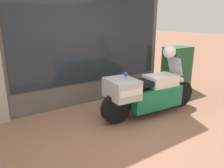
# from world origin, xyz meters

# --- Properties ---
(ground_plane) EXTENTS (60.00, 60.00, 0.00)m
(ground_plane) POSITION_xyz_m (0.00, 0.00, 0.00)
(ground_plane) COLOR #8E604C
(shop_building) EXTENTS (5.08, 0.55, 4.04)m
(shop_building) POSITION_xyz_m (-0.42, 2.00, 2.03)
(shop_building) COLOR #56514C
(shop_building) RESTS_ON ground
(window_display) EXTENTS (3.59, 0.30, 1.88)m
(window_display) POSITION_xyz_m (0.44, 2.03, 0.45)
(window_display) COLOR slate
(window_display) RESTS_ON ground
(paramedic_motorcycle) EXTENTS (2.41, 0.71, 1.20)m
(paramedic_motorcycle) POSITION_xyz_m (0.99, 0.45, 0.51)
(paramedic_motorcycle) COLOR black
(paramedic_motorcycle) RESTS_ON ground
(utility_cabinet) EXTENTS (0.77, 0.54, 1.23)m
(utility_cabinet) POSITION_xyz_m (3.13, 1.45, 0.62)
(utility_cabinet) COLOR #235633
(utility_cabinet) RESTS_ON ground
(white_helmet) EXTENTS (0.28, 0.28, 0.28)m
(white_helmet) POSITION_xyz_m (1.57, 0.41, 1.34)
(white_helmet) COLOR white
(white_helmet) RESTS_ON paramedic_motorcycle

